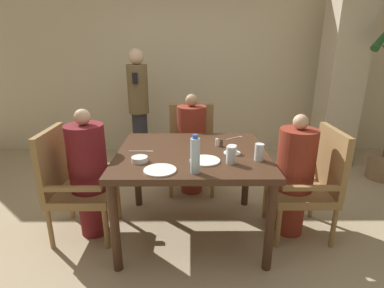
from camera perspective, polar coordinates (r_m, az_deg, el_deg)
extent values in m
plane|color=tan|center=(2.88, 0.01, -16.21)|extent=(16.00, 16.00, 0.00)
cube|color=beige|center=(4.68, -0.19, 15.57)|extent=(8.00, 0.06, 2.80)
cube|color=beige|center=(4.57, 26.72, 12.98)|extent=(0.46, 0.46, 2.70)
cube|color=#422819|center=(2.52, 0.01, -2.01)|extent=(1.25, 1.09, 0.05)
cylinder|color=#422819|center=(2.33, -14.49, -15.22)|extent=(0.07, 0.07, 0.73)
cylinder|color=#422819|center=(2.34, 14.62, -15.11)|extent=(0.07, 0.07, 0.73)
cylinder|color=#422819|center=(3.17, -10.40, -5.51)|extent=(0.07, 0.07, 0.73)
cylinder|color=#422819|center=(3.18, 10.28, -5.46)|extent=(0.07, 0.07, 0.73)
cube|color=olive|center=(2.83, -19.81, -8.62)|extent=(0.52, 0.52, 0.07)
cube|color=olive|center=(2.80, -25.13, -2.83)|extent=(0.05, 0.52, 0.53)
cube|color=olive|center=(2.97, -18.67, -3.87)|extent=(0.47, 0.04, 0.04)
cube|color=olive|center=(2.56, -21.90, -7.92)|extent=(0.47, 0.04, 0.04)
cylinder|color=olive|center=(3.06, -13.83, -10.51)|extent=(0.04, 0.04, 0.37)
cylinder|color=olive|center=(2.68, -16.08, -15.24)|extent=(0.04, 0.04, 0.37)
cylinder|color=olive|center=(3.19, -22.02, -10.07)|extent=(0.04, 0.04, 0.37)
cylinder|color=olive|center=(2.83, -25.39, -14.40)|extent=(0.04, 0.04, 0.37)
cylinder|color=maroon|center=(2.89, -18.27, -11.92)|extent=(0.24, 0.24, 0.44)
cylinder|color=maroon|center=(2.68, -19.35, -2.51)|extent=(0.32, 0.32, 0.58)
sphere|color=tan|center=(2.58, -20.17, 4.85)|extent=(0.13, 0.13, 0.13)
cube|color=olive|center=(3.46, -0.09, -2.43)|extent=(0.52, 0.52, 0.07)
cube|color=olive|center=(3.60, -0.11, 3.43)|extent=(0.52, 0.05, 0.53)
cube|color=olive|center=(3.42, 3.94, 0.01)|extent=(0.04, 0.47, 0.04)
cube|color=olive|center=(3.42, -4.12, -0.01)|extent=(0.04, 0.47, 0.04)
cylinder|color=olive|center=(3.34, 3.92, -7.33)|extent=(0.04, 0.04, 0.37)
cylinder|color=olive|center=(3.34, -4.05, -7.35)|extent=(0.04, 0.04, 0.37)
cylinder|color=olive|center=(3.76, 3.42, -4.28)|extent=(0.04, 0.04, 0.37)
cylinder|color=olive|center=(3.76, -3.62, -4.29)|extent=(0.04, 0.04, 0.37)
cylinder|color=maroon|center=(3.48, -0.08, -5.61)|extent=(0.24, 0.24, 0.44)
cylinder|color=maroon|center=(3.30, -0.09, 2.37)|extent=(0.32, 0.32, 0.57)
sphere|color=tan|center=(3.22, -0.09, 8.34)|extent=(0.13, 0.13, 0.13)
cube|color=olive|center=(2.84, 19.75, -8.51)|extent=(0.52, 0.52, 0.07)
cube|color=olive|center=(2.81, 25.01, -2.72)|extent=(0.05, 0.52, 0.53)
cube|color=olive|center=(2.57, 21.89, -7.80)|extent=(0.47, 0.04, 0.04)
cube|color=olive|center=(2.98, 18.55, -3.78)|extent=(0.47, 0.04, 0.04)
cylinder|color=olive|center=(2.68, 16.11, -15.12)|extent=(0.04, 0.04, 0.37)
cylinder|color=olive|center=(3.06, 13.75, -10.43)|extent=(0.04, 0.04, 0.37)
cylinder|color=olive|center=(2.84, 25.33, -14.23)|extent=(0.04, 0.04, 0.37)
cylinder|color=olive|center=(3.21, 21.88, -9.94)|extent=(0.04, 0.04, 0.37)
cylinder|color=maroon|center=(2.90, 18.21, -11.81)|extent=(0.24, 0.24, 0.44)
cylinder|color=maroon|center=(2.70, 19.24, -2.82)|extent=(0.32, 0.32, 0.54)
sphere|color=tan|center=(2.60, 20.00, 3.98)|extent=(0.13, 0.13, 0.13)
cylinder|color=#2D2D33|center=(4.27, -9.75, 1.00)|extent=(0.21, 0.21, 0.75)
cylinder|color=brown|center=(4.12, -10.28, 10.23)|extent=(0.27, 0.27, 0.64)
sphere|color=beige|center=(4.08, -10.63, 16.11)|extent=(0.21, 0.21, 0.21)
cube|color=black|center=(3.94, -10.81, 12.18)|extent=(0.07, 0.01, 0.14)
cylinder|color=#896B4C|center=(4.53, 32.52, -3.75)|extent=(0.36, 0.36, 0.30)
cylinder|color=white|center=(2.31, 2.47, -3.18)|extent=(0.24, 0.24, 0.01)
cylinder|color=white|center=(2.15, -6.11, -4.97)|extent=(0.24, 0.24, 0.01)
cylinder|color=white|center=(2.50, 7.64, -1.67)|extent=(0.14, 0.14, 0.01)
cylinder|color=white|center=(2.49, 7.67, -0.93)|extent=(0.08, 0.08, 0.06)
cylinder|color=white|center=(2.33, -9.95, -2.88)|extent=(0.13, 0.13, 0.04)
cylinder|color=silver|center=(2.07, 0.60, -2.29)|extent=(0.07, 0.07, 0.25)
cylinder|color=#3359B2|center=(2.02, 0.61, 1.42)|extent=(0.04, 0.04, 0.03)
cylinder|color=silver|center=(2.37, 12.68, -1.52)|extent=(0.07, 0.07, 0.13)
cylinder|color=silver|center=(2.27, 7.42, -2.09)|extent=(0.07, 0.07, 0.13)
cylinder|color=white|center=(2.65, 4.76, 0.31)|extent=(0.03, 0.03, 0.07)
cylinder|color=#4C3D2D|center=(2.66, 5.60, 0.28)|extent=(0.03, 0.03, 0.06)
cube|color=silver|center=(2.90, 7.90, 1.13)|extent=(0.15, 0.10, 0.00)
cube|color=silver|center=(2.96, 9.20, 1.39)|extent=(0.04, 0.04, 0.00)
cube|color=silver|center=(2.56, -10.02, -1.35)|extent=(0.17, 0.01, 0.00)
cube|color=silver|center=(2.55, -8.08, -1.36)|extent=(0.06, 0.02, 0.00)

